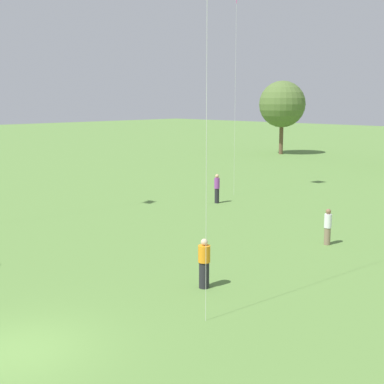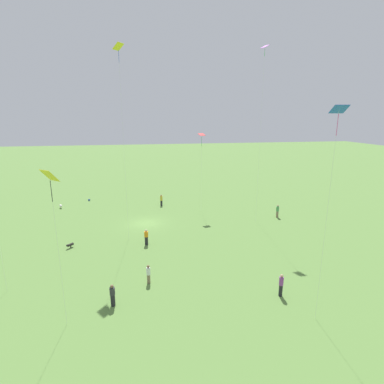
{
  "view_description": "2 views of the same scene",
  "coord_description": "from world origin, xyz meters",
  "views": [
    {
      "loc": [
        12.45,
        -6.07,
        6.54
      ],
      "look_at": [
        -2.07,
        8.58,
        2.94
      ],
      "focal_mm": 50.0,
      "sensor_mm": 36.0,
      "label": 1
    },
    {
      "loc": [
        0.78,
        38.17,
        13.77
      ],
      "look_at": [
        -5.09,
        6.43,
        5.66
      ],
      "focal_mm": 28.0,
      "sensor_mm": 36.0,
      "label": 2
    }
  ],
  "objects": [
    {
      "name": "person_3",
      "position": [
        0.15,
        6.95,
        0.87
      ],
      "size": [
        0.47,
        0.47,
        1.77
      ],
      "rotation": [
        0.0,
        0.0,
        0.11
      ],
      "color": "#232328",
      "rests_on": "ground_plane"
    },
    {
      "name": "tree_0",
      "position": [
        -25.09,
        47.01,
        5.92
      ],
      "size": [
        5.48,
        5.48,
        8.68
      ],
      "color": "brown",
      "rests_on": "ground_plane"
    },
    {
      "name": "person_5",
      "position": [
        0.25,
        14.98,
        0.84
      ],
      "size": [
        0.41,
        0.41,
        1.66
      ],
      "rotation": [
        0.0,
        0.0,
        3.42
      ],
      "color": "#847056",
      "rests_on": "ground_plane"
    },
    {
      "name": "ground_plane",
      "position": [
        0.0,
        0.0,
        0.0
      ],
      "size": [
        240.0,
        240.0,
        0.0
      ],
      "primitive_type": "plane",
      "color": "#5B843D"
    },
    {
      "name": "person_2",
      "position": [
        -9.93,
        18.77,
        0.94
      ],
      "size": [
        0.36,
        0.36,
        1.86
      ],
      "rotation": [
        0.0,
        0.0,
        4.77
      ],
      "color": "#232328",
      "rests_on": "ground_plane"
    }
  ]
}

